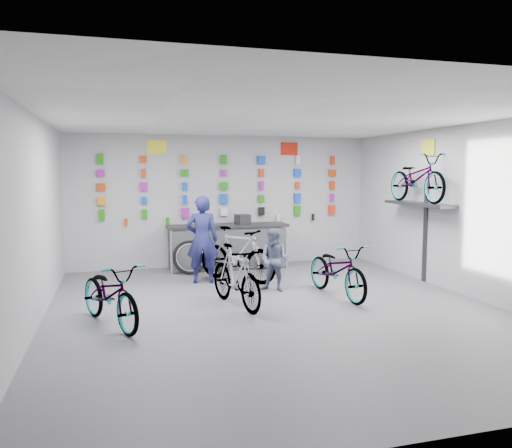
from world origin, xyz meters
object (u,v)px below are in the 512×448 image
object	(u,v)px
counter	(228,247)
clerk	(202,240)
bike_service	(237,254)
customer	(275,260)
bike_center	(236,276)
bike_right	(337,270)
bike_left	(110,294)

from	to	relation	value
counter	clerk	world-z (taller)	clerk
bike_service	customer	distance (m)	1.08
bike_service	customer	bearing A→B (deg)	-105.39
bike_center	clerk	bearing A→B (deg)	83.30
counter	customer	bearing A→B (deg)	-81.23
bike_center	clerk	size ratio (longest dim) A/B	0.97
counter	bike_right	distance (m)	3.26
bike_center	customer	xyz separation A→B (m)	(0.93, 0.86, 0.08)
bike_service	clerk	distance (m)	0.75
counter	customer	distance (m)	2.35
bike_service	bike_center	bearing A→B (deg)	-145.30
bike_left	bike_center	distance (m)	2.00
bike_service	customer	world-z (taller)	customer
bike_right	bike_service	size ratio (longest dim) A/B	1.00
clerk	bike_left	bearing A→B (deg)	64.19
bike_service	customer	size ratio (longest dim) A/B	1.58
counter	bike_left	distance (m)	4.44
bike_left	bike_right	xyz separation A→B (m)	(3.80, 0.67, 0.01)
bike_left	bike_right	bearing A→B (deg)	-14.14
bike_left	bike_right	distance (m)	3.86
bike_right	clerk	world-z (taller)	clerk
bike_left	bike_service	bearing A→B (deg)	19.97
bike_center	bike_right	xyz separation A→B (m)	(1.87, 0.18, -0.02)
counter	customer	xyz separation A→B (m)	(0.36, -2.32, 0.09)
bike_center	bike_service	bearing A→B (deg)	62.50
bike_left	clerk	bearing A→B (deg)	30.13
bike_right	bike_service	xyz separation A→B (m)	(-1.41, 1.65, 0.07)
bike_right	customer	distance (m)	1.16
counter	bike_left	bearing A→B (deg)	-124.43
bike_center	bike_right	world-z (taller)	bike_center
counter	bike_right	size ratio (longest dim) A/B	1.49
bike_service	clerk	bearing A→B (deg)	134.06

